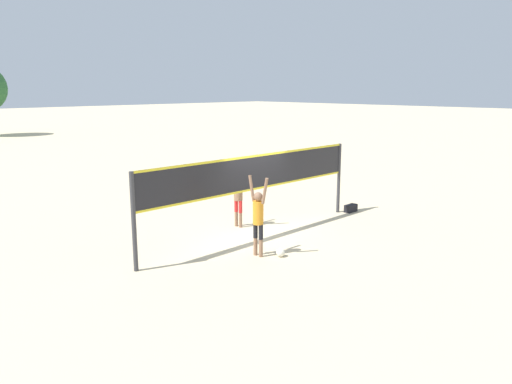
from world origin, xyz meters
TOP-DOWN VIEW (x-y plane):
  - ground_plane at (0.00, 0.00)m, footprint 200.00×200.00m
  - volleyball_net at (0.00, 0.00)m, footprint 8.39×0.11m
  - player_spiker at (-1.24, -1.33)m, footprint 0.28×0.71m
  - player_blocker at (0.32, 1.12)m, footprint 0.28×0.71m
  - volleyball at (-0.86, -1.79)m, footprint 0.24×0.24m
  - gear_bag at (4.51, -0.30)m, footprint 0.51×0.25m

SIDE VIEW (x-z plane):
  - ground_plane at x=0.00m, z-range 0.00..0.00m
  - volleyball at x=-0.86m, z-range 0.00..0.24m
  - gear_bag at x=4.51m, z-range 0.00..0.27m
  - player_blocker at x=0.32m, z-range 0.06..2.21m
  - player_spiker at x=-1.24m, z-range 0.06..2.21m
  - volleyball_net at x=0.00m, z-range 0.54..3.01m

